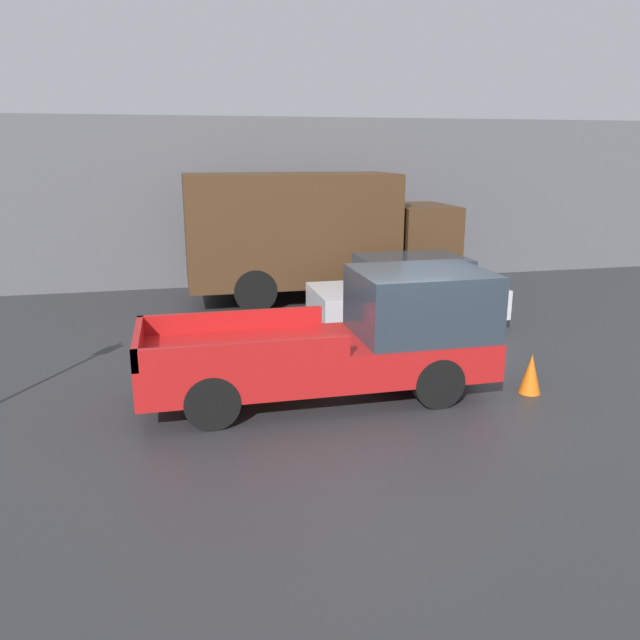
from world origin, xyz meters
TOP-DOWN VIEW (x-y plane):
  - ground_plane at (0.00, 0.00)m, footprint 60.00×60.00m
  - building_wall at (0.00, 9.26)m, footprint 28.00×0.15m
  - pickup_truck at (-0.85, 0.13)m, footprint 5.61×1.95m
  - car at (1.48, 3.77)m, footprint 4.21×1.98m
  - delivery_truck at (-0.01, 6.94)m, footprint 7.11×2.41m
  - newspaper_box at (2.84, 8.93)m, footprint 0.45×0.40m
  - traffic_cone at (2.03, -0.53)m, footprint 0.36×0.36m

SIDE VIEW (x-z plane):
  - ground_plane at x=0.00m, z-range 0.00..0.00m
  - traffic_cone at x=2.03m, z-range 0.00..0.67m
  - newspaper_box at x=2.84m, z-range 0.00..1.14m
  - car at x=1.48m, z-range 0.00..1.61m
  - pickup_truck at x=-0.85m, z-range -0.06..1.96m
  - delivery_truck at x=-0.01m, z-range 0.15..3.47m
  - building_wall at x=0.00m, z-range 0.00..4.83m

